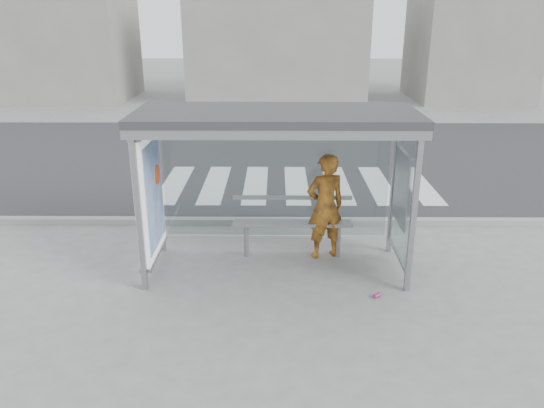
% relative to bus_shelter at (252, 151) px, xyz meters
% --- Properties ---
extents(ground, '(80.00, 80.00, 0.00)m').
position_rel_bus_shelter_xyz_m(ground, '(0.37, -0.06, -1.98)').
color(ground, slate).
rests_on(ground, ground).
extents(road, '(30.00, 10.00, 0.01)m').
position_rel_bus_shelter_xyz_m(road, '(0.37, 6.94, -1.98)').
color(road, '#2A2A2D').
rests_on(road, ground).
extents(curb, '(30.00, 0.18, 0.12)m').
position_rel_bus_shelter_xyz_m(curb, '(0.37, 1.89, -1.92)').
color(curb, gray).
rests_on(curb, ground).
extents(crosswalk, '(6.55, 3.00, 0.00)m').
position_rel_bus_shelter_xyz_m(crosswalk, '(0.87, 4.44, -1.98)').
color(crosswalk, silver).
rests_on(crosswalk, ground).
extents(bus_shelter, '(4.25, 1.65, 2.62)m').
position_rel_bus_shelter_xyz_m(bus_shelter, '(0.00, 0.00, 0.00)').
color(bus_shelter, gray).
rests_on(bus_shelter, ground).
extents(building_left, '(6.00, 5.00, 6.00)m').
position_rel_bus_shelter_xyz_m(building_left, '(-9.63, 17.94, 1.02)').
color(building_left, slate).
rests_on(building_left, ground).
extents(building_center, '(8.00, 5.00, 5.00)m').
position_rel_bus_shelter_xyz_m(building_center, '(0.37, 17.94, 0.52)').
color(building_center, slate).
rests_on(building_center, ground).
extents(building_right, '(5.00, 5.00, 7.00)m').
position_rel_bus_shelter_xyz_m(building_right, '(9.37, 17.94, 1.52)').
color(building_right, slate).
rests_on(building_right, ground).
extents(person, '(0.77, 0.62, 1.84)m').
position_rel_bus_shelter_xyz_m(person, '(1.20, 0.43, -1.06)').
color(person, '#E44315').
rests_on(person, ground).
extents(bench, '(2.04, 0.33, 1.05)m').
position_rel_bus_shelter_xyz_m(bench, '(0.65, 0.43, -1.37)').
color(bench, slate).
rests_on(bench, ground).
extents(soda_can, '(0.13, 0.12, 0.06)m').
position_rel_bus_shelter_xyz_m(soda_can, '(1.88, -0.98, -1.95)').
color(soda_can, '#D33E7A').
rests_on(soda_can, ground).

